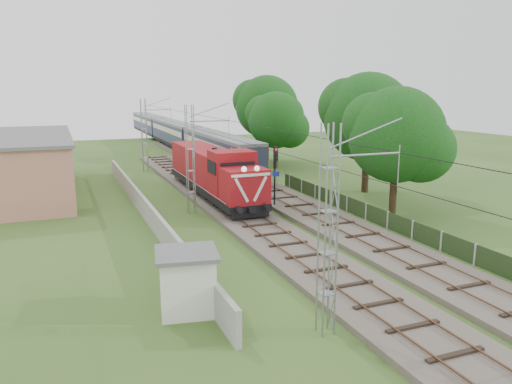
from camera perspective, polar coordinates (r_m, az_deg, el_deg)
name	(u,v)px	position (r m, az deg, el deg)	size (l,w,h in m)	color
ground	(300,258)	(27.84, 5.08, -7.51)	(140.00, 140.00, 0.00)	#334E1D
track_main	(254,223)	(33.88, -0.28, -3.59)	(4.20, 70.00, 0.45)	#6B6054
track_side	(252,184)	(47.45, -0.44, 0.91)	(4.20, 80.00, 0.45)	#6B6054
catenary	(191,159)	(36.87, -7.43, 3.72)	(3.31, 70.00, 8.00)	gray
boundary_wall	(144,207)	(36.78, -12.66, -1.73)	(0.25, 40.00, 1.50)	#9E9E99
station_building	(21,165)	(47.91, -25.25, 2.84)	(8.40, 20.40, 5.22)	tan
fence	(388,220)	(34.20, 14.85, -3.12)	(0.12, 32.00, 1.20)	black
locomotive	(213,171)	(41.95, -4.93, 2.37)	(3.13, 17.86, 4.54)	black
coach_rake	(175,132)	(77.99, -9.25, 6.76)	(2.95, 65.83, 3.41)	black
signal_post	(275,166)	(38.14, 2.21, 3.01)	(0.52, 0.42, 4.86)	black
relay_hut	(187,281)	(21.25, -7.87, -10.06)	(2.93, 2.93, 2.62)	silver
tree_a	(398,136)	(37.09, 15.88, 6.18)	(7.20, 6.86, 9.34)	#3E2619
tree_b	(369,118)	(45.05, 12.78, 8.24)	(8.14, 7.75, 10.55)	#3E2619
tree_c	(277,121)	(57.53, 2.39, 8.14)	(6.76, 6.44, 8.77)	#3E2619
tree_d	(268,108)	(63.58, 1.34, 9.61)	(8.28, 7.89, 10.73)	#3E2619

